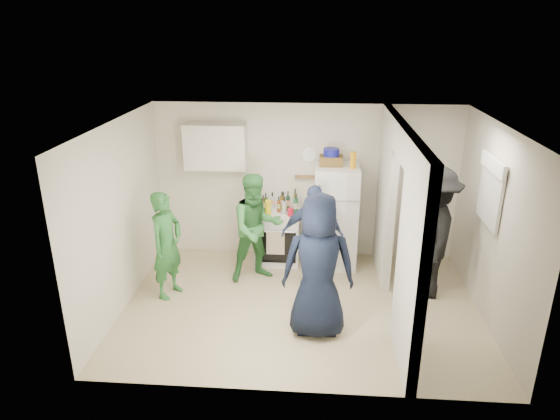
{
  "coord_description": "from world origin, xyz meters",
  "views": [
    {
      "loc": [
        0.16,
        -5.94,
        3.65
      ],
      "look_at": [
        -0.32,
        0.4,
        1.25
      ],
      "focal_mm": 32.0,
      "sensor_mm": 36.0,
      "label": 1
    }
  ],
  "objects_px": {
    "person_denim": "(312,236)",
    "stove": "(277,236)",
    "fridge": "(335,216)",
    "person_green_center": "(257,228)",
    "wicker_basket": "(331,161)",
    "yellow_cup_stack_top": "(353,160)",
    "person_nook": "(432,233)",
    "person_green_left": "(167,245)",
    "blue_bowl": "(331,152)",
    "person_navy": "(318,266)"
  },
  "relations": [
    {
      "from": "person_denim",
      "to": "stove",
      "type": "bearing_deg",
      "value": 131.48
    },
    {
      "from": "person_green_left",
      "to": "person_nook",
      "type": "height_order",
      "value": "person_nook"
    },
    {
      "from": "wicker_basket",
      "to": "stove",
      "type": "bearing_deg",
      "value": -178.59
    },
    {
      "from": "yellow_cup_stack_top",
      "to": "person_nook",
      "type": "distance_m",
      "value": 1.54
    },
    {
      "from": "blue_bowl",
      "to": "person_navy",
      "type": "bearing_deg",
      "value": -94.76
    },
    {
      "from": "blue_bowl",
      "to": "fridge",
      "type": "bearing_deg",
      "value": -26.57
    },
    {
      "from": "stove",
      "to": "blue_bowl",
      "type": "distance_m",
      "value": 1.61
    },
    {
      "from": "stove",
      "to": "yellow_cup_stack_top",
      "type": "bearing_deg",
      "value": -6.54
    },
    {
      "from": "stove",
      "to": "person_denim",
      "type": "bearing_deg",
      "value": -52.42
    },
    {
      "from": "blue_bowl",
      "to": "person_green_center",
      "type": "xyz_separation_m",
      "value": [
        -1.07,
        -0.63,
        -1.01
      ]
    },
    {
      "from": "person_navy",
      "to": "yellow_cup_stack_top",
      "type": "bearing_deg",
      "value": -106.36
    },
    {
      "from": "stove",
      "to": "person_green_center",
      "type": "relative_size",
      "value": 0.53
    },
    {
      "from": "fridge",
      "to": "person_nook",
      "type": "bearing_deg",
      "value": -34.03
    },
    {
      "from": "fridge",
      "to": "person_green_center",
      "type": "relative_size",
      "value": 0.99
    },
    {
      "from": "wicker_basket",
      "to": "person_green_center",
      "type": "height_order",
      "value": "wicker_basket"
    },
    {
      "from": "stove",
      "to": "fridge",
      "type": "relative_size",
      "value": 0.54
    },
    {
      "from": "person_navy",
      "to": "stove",
      "type": "bearing_deg",
      "value": -72.99
    },
    {
      "from": "person_green_center",
      "to": "person_denim",
      "type": "relative_size",
      "value": 1.06
    },
    {
      "from": "fridge",
      "to": "wicker_basket",
      "type": "distance_m",
      "value": 0.89
    },
    {
      "from": "person_denim",
      "to": "person_navy",
      "type": "height_order",
      "value": "person_navy"
    },
    {
      "from": "blue_bowl",
      "to": "person_green_center",
      "type": "distance_m",
      "value": 1.6
    },
    {
      "from": "person_green_left",
      "to": "person_nook",
      "type": "bearing_deg",
      "value": -63.47
    },
    {
      "from": "yellow_cup_stack_top",
      "to": "person_green_left",
      "type": "bearing_deg",
      "value": -157.77
    },
    {
      "from": "yellow_cup_stack_top",
      "to": "person_green_left",
      "type": "distance_m",
      "value": 2.94
    },
    {
      "from": "blue_bowl",
      "to": "person_denim",
      "type": "distance_m",
      "value": 1.32
    },
    {
      "from": "stove",
      "to": "fridge",
      "type": "xyz_separation_m",
      "value": [
        0.91,
        -0.03,
        0.38
      ]
    },
    {
      "from": "wicker_basket",
      "to": "yellow_cup_stack_top",
      "type": "height_order",
      "value": "yellow_cup_stack_top"
    },
    {
      "from": "wicker_basket",
      "to": "person_navy",
      "type": "distance_m",
      "value": 2.12
    },
    {
      "from": "wicker_basket",
      "to": "blue_bowl",
      "type": "distance_m",
      "value": 0.13
    },
    {
      "from": "yellow_cup_stack_top",
      "to": "person_green_center",
      "type": "bearing_deg",
      "value": -161.1
    },
    {
      "from": "wicker_basket",
      "to": "blue_bowl",
      "type": "bearing_deg",
      "value": 0.0
    },
    {
      "from": "person_nook",
      "to": "person_green_left",
      "type": "bearing_deg",
      "value": -78.18
    },
    {
      "from": "stove",
      "to": "blue_bowl",
      "type": "relative_size",
      "value": 3.61
    },
    {
      "from": "blue_bowl",
      "to": "person_green_left",
      "type": "relative_size",
      "value": 0.16
    },
    {
      "from": "wicker_basket",
      "to": "yellow_cup_stack_top",
      "type": "xyz_separation_m",
      "value": [
        0.32,
        -0.15,
        0.05
      ]
    },
    {
      "from": "person_green_center",
      "to": "person_nook",
      "type": "relative_size",
      "value": 0.87
    },
    {
      "from": "stove",
      "to": "person_navy",
      "type": "distance_m",
      "value": 2.11
    },
    {
      "from": "person_denim",
      "to": "blue_bowl",
      "type": "bearing_deg",
      "value": 75.8
    },
    {
      "from": "person_nook",
      "to": "person_navy",
      "type": "bearing_deg",
      "value": -48.42
    },
    {
      "from": "person_navy",
      "to": "person_nook",
      "type": "xyz_separation_m",
      "value": [
        1.55,
        1.05,
        0.03
      ]
    },
    {
      "from": "fridge",
      "to": "blue_bowl",
      "type": "xyz_separation_m",
      "value": [
        -0.1,
        0.05,
        1.01
      ]
    },
    {
      "from": "blue_bowl",
      "to": "person_green_left",
      "type": "xyz_separation_m",
      "value": [
        -2.25,
        -1.2,
        -1.06
      ]
    },
    {
      "from": "yellow_cup_stack_top",
      "to": "person_green_center",
      "type": "distance_m",
      "value": 1.74
    },
    {
      "from": "wicker_basket",
      "to": "person_denim",
      "type": "height_order",
      "value": "wicker_basket"
    },
    {
      "from": "stove",
      "to": "fridge",
      "type": "distance_m",
      "value": 0.99
    },
    {
      "from": "blue_bowl",
      "to": "person_navy",
      "type": "xyz_separation_m",
      "value": [
        -0.16,
        -1.97,
        -0.91
      ]
    },
    {
      "from": "stove",
      "to": "wicker_basket",
      "type": "height_order",
      "value": "wicker_basket"
    },
    {
      "from": "blue_bowl",
      "to": "person_nook",
      "type": "relative_size",
      "value": 0.13
    },
    {
      "from": "person_navy",
      "to": "wicker_basket",
      "type": "bearing_deg",
      "value": -96.22
    },
    {
      "from": "person_navy",
      "to": "person_green_center",
      "type": "bearing_deg",
      "value": -57.49
    }
  ]
}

